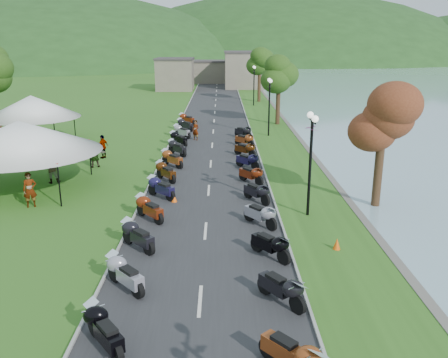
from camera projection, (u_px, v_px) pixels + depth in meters
name	position (u px, v px, depth m)	size (l,w,h in m)	color
road	(213.00, 132.00, 44.54)	(7.00, 120.00, 0.02)	#2F2F31
hills_backdrop	(219.00, 60.00, 197.92)	(360.00, 120.00, 76.00)	#285621
far_building	(206.00, 72.00, 86.95)	(18.00, 16.00, 5.00)	#756B5B
moto_row_left	(156.00, 198.00, 24.26)	(2.60, 51.82, 1.10)	#331411
moto_row_right	(258.00, 203.00, 23.63)	(2.60, 39.65, 1.10)	#331411
vendor_tent_main	(22.00, 156.00, 27.01)	(6.00, 6.00, 4.00)	white
vendor_tent_side	(33.00, 120.00, 38.84)	(5.10, 5.10, 4.00)	white
tree_lakeside	(381.00, 140.00, 23.89)	(2.51, 2.51, 6.97)	#305918
pedestrian_a	(32.00, 207.00, 24.66)	(0.67, 0.49, 1.85)	slate
pedestrian_b	(53.00, 183.00, 28.78)	(0.91, 0.50, 1.88)	slate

